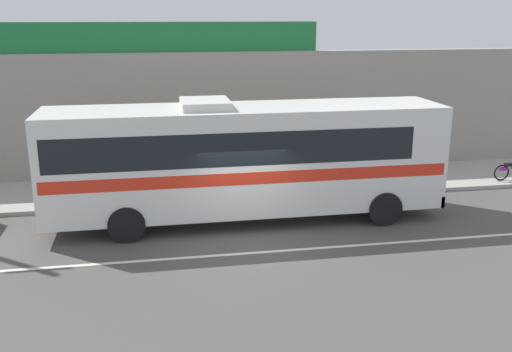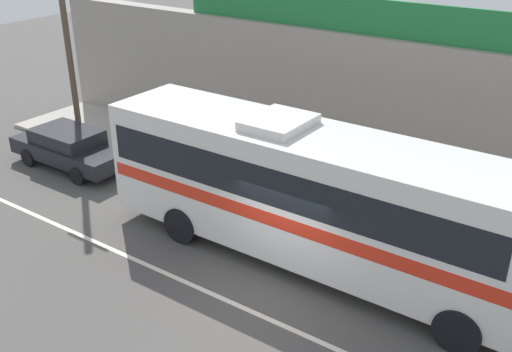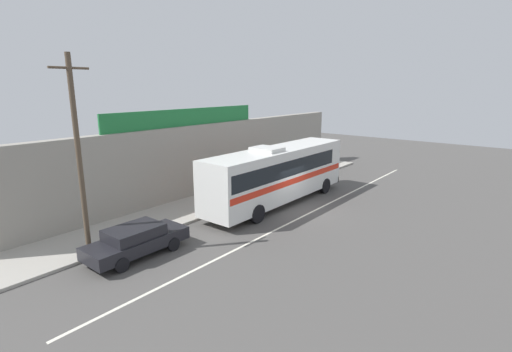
{
  "view_description": "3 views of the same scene",
  "coord_description": "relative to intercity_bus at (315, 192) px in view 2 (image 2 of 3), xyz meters",
  "views": [
    {
      "loc": [
        -2.44,
        -14.9,
        6.2
      ],
      "look_at": [
        0.76,
        2.77,
        1.12
      ],
      "focal_mm": 40.43,
      "sensor_mm": 36.0,
      "label": 1
    },
    {
      "loc": [
        6.46,
        -9.78,
        8.69
      ],
      "look_at": [
        -1.87,
        2.15,
        1.8
      ],
      "focal_mm": 41.54,
      "sensor_mm": 36.0,
      "label": 2
    },
    {
      "loc": [
        -18.64,
        -11.58,
        7.35
      ],
      "look_at": [
        -1.36,
        2.27,
        2.03
      ],
      "focal_mm": 26.48,
      "sensor_mm": 36.0,
      "label": 3
    }
  ],
  "objects": [
    {
      "name": "ground_plane",
      "position": [
        -0.18,
        -1.79,
        -2.07
      ],
      "size": [
        70.0,
        70.0,
        0.0
      ],
      "primitive_type": "plane",
      "color": "#4F4C49"
    },
    {
      "name": "storefront_billboard",
      "position": [
        -2.35,
        5.56,
        3.28
      ],
      "size": [
        12.23,
        0.12,
        1.1
      ],
      "primitive_type": "cube",
      "color": "#1E7538",
      "rests_on": "storefront_facade"
    },
    {
      "name": "parked_car",
      "position": [
        -10.05,
        0.41,
        -1.33
      ],
      "size": [
        4.53,
        1.86,
        1.37
      ],
      "color": "black",
      "rests_on": "ground_plane"
    },
    {
      "name": "pedestrian_near_shop",
      "position": [
        0.99,
        2.69,
        -0.96
      ],
      "size": [
        0.3,
        0.48,
        1.66
      ],
      "color": "brown",
      "rests_on": "sidewalk_slab"
    },
    {
      "name": "road_center_stripe",
      "position": [
        -0.18,
        -2.59,
        -2.06
      ],
      "size": [
        30.0,
        0.14,
        0.01
      ],
      "primitive_type": "cube",
      "color": "silver",
      "rests_on": "ground_plane"
    },
    {
      "name": "sidewalk_slab",
      "position": [
        -0.18,
        3.41,
        -2.0
      ],
      "size": [
        30.0,
        3.6,
        0.14
      ],
      "primitive_type": "cube",
      "color": "#A8A399",
      "rests_on": "ground_plane"
    },
    {
      "name": "storefront_facade",
      "position": [
        -0.18,
        5.56,
        0.33
      ],
      "size": [
        30.0,
        0.7,
        4.8
      ],
      "primitive_type": "cube",
      "color": "gray",
      "rests_on": "ground_plane"
    },
    {
      "name": "intercity_bus",
      "position": [
        0.0,
        0.0,
        0.0
      ],
      "size": [
        11.94,
        2.62,
        3.78
      ],
      "color": "silver",
      "rests_on": "ground_plane"
    },
    {
      "name": "utility_pole",
      "position": [
        -11.43,
        1.97,
        2.45
      ],
      "size": [
        1.6,
        0.22,
        8.49
      ],
      "color": "brown",
      "rests_on": "sidewalk_slab"
    }
  ]
}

